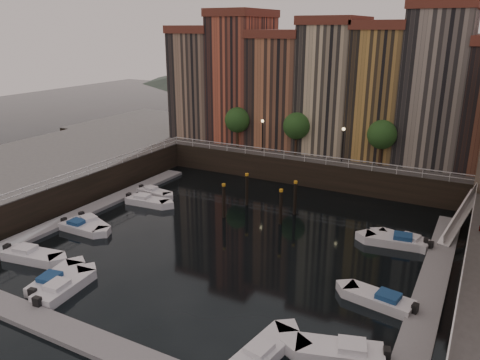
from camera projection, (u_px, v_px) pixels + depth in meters
The scene contains 25 objects.
ground at pixel (238, 237), 41.42m from camera, with size 200.00×200.00×0.00m, color black.
quay_far at pixel (331, 155), 62.71m from camera, with size 80.00×20.00×3.00m, color black.
quay_left at pixel (8, 181), 51.92m from camera, with size 20.00×36.00×3.00m, color black.
dock_left at pixel (95, 208), 47.84m from camera, with size 2.00×28.00×0.35m, color gray.
dock_right at pixel (431, 287), 33.21m from camera, with size 2.00×28.00×0.35m, color gray.
dock_near at pixel (98, 344), 27.14m from camera, with size 30.00×2.00×0.35m, color gray.
mountains at pixel (432, 65), 130.24m from camera, with size 145.00×100.00×18.00m.
far_terrace at pixel (355, 87), 56.19m from camera, with size 48.70×10.30×17.50m.
promenade_trees at pixel (302, 127), 55.21m from camera, with size 21.20×3.20×5.20m.
street_lamps at pixel (301, 134), 54.44m from camera, with size 10.36×0.36×4.18m.
railings at pixel (263, 182), 44.33m from camera, with size 36.08×34.04×0.52m.
gangway at pixel (461, 214), 41.47m from camera, with size 2.78×8.32×3.73m.
mooring_pilings at pixel (261, 199), 45.93m from camera, with size 6.14×4.40×3.78m.
boat_left_0 at pixel (31, 255), 37.29m from camera, with size 5.24×2.63×1.18m.
boat_left_1 at pixel (81, 228), 42.60m from camera, with size 4.58×1.68×1.05m.
boat_left_2 at pixel (91, 224), 43.38m from camera, with size 4.74×3.10×1.07m.
boat_left_3 at pixel (147, 201), 49.05m from camera, with size 4.94×2.16×1.12m.
boat_left_4 at pixel (154, 192), 51.79m from camera, with size 4.33×1.99×0.98m.
boat_right_0 at pixel (342, 352), 26.15m from camera, with size 5.28×3.22×1.18m.
boat_right_1 at pixel (380, 300), 31.24m from camera, with size 4.98×2.52×1.12m.
boat_right_3 at pixel (396, 241), 39.85m from camera, with size 5.16×2.46×1.16m.
boat_right_4 at pixel (404, 240), 40.01m from camera, with size 4.81×2.52×1.08m.
boat_near_0 at pixel (55, 280), 33.74m from camera, with size 2.59×4.98×1.12m.
boat_near_1 at pixel (63, 288), 32.68m from camera, with size 2.29×5.10×1.15m.
boat_near_3 at pixel (264, 351), 26.30m from camera, with size 2.45×4.96×1.11m.
Camera 1 is at (18.09, -33.19, 17.67)m, focal length 35.00 mm.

